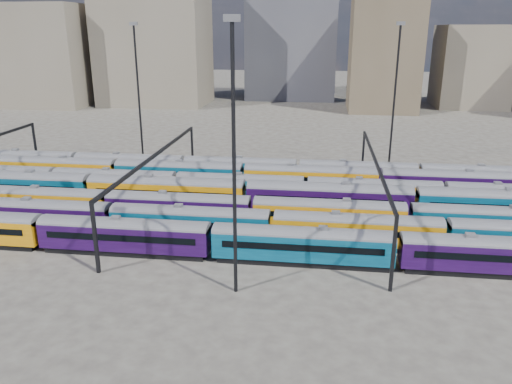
# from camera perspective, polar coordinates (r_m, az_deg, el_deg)

# --- Properties ---
(ground) EXTENTS (500.00, 500.00, 0.00)m
(ground) POSITION_cam_1_polar(r_m,az_deg,el_deg) (69.29, 4.83, -2.58)
(ground) COLOR #3F3B36
(ground) RESTS_ON ground
(rake_0) EXTENTS (140.10, 2.93, 4.92)m
(rake_0) POSITION_cam_1_polar(r_m,az_deg,el_deg) (57.48, 25.89, -6.15)
(rake_0) COLOR black
(rake_0) RESTS_ON ground
(rake_1) EXTENTS (118.70, 2.90, 4.87)m
(rake_1) POSITION_cam_1_polar(r_m,az_deg,el_deg) (60.77, 20.87, -4.22)
(rake_1) COLOR black
(rake_1) RESTS_ON ground
(rake_2) EXTENTS (97.29, 2.85, 4.79)m
(rake_2) POSITION_cam_1_polar(r_m,az_deg,el_deg) (66.21, -8.89, -1.42)
(rake_2) COLOR black
(rake_2) RESTS_ON ground
(rake_3) EXTENTS (135.53, 3.30, 5.58)m
(rake_3) POSITION_cam_1_polar(r_m,az_deg,el_deg) (68.97, -1.16, -0.03)
(rake_3) COLOR black
(rake_3) RESTS_ON ground
(rake_4) EXTENTS (135.67, 2.84, 4.76)m
(rake_4) POSITION_cam_1_polar(r_m,az_deg,el_deg) (74.06, -1.86, 0.90)
(rake_4) COLOR black
(rake_4) RESTS_ON ground
(rake_5) EXTENTS (125.49, 3.06, 5.15)m
(rake_5) POSITION_cam_1_polar(r_m,az_deg,el_deg) (78.76, -1.43, 2.12)
(rake_5) COLOR black
(rake_5) RESTS_ON ground
(rake_6) EXTENTS (115.63, 2.82, 4.74)m
(rake_6) POSITION_cam_1_polar(r_m,az_deg,el_deg) (82.82, 4.80, 2.71)
(rake_6) COLOR black
(rake_6) RESTS_ON ground
(gantry_1) EXTENTS (0.35, 40.35, 8.03)m
(gantry_1) POSITION_cam_1_polar(r_m,az_deg,el_deg) (70.84, -11.42, 3.35)
(gantry_1) COLOR black
(gantry_1) RESTS_ON ground
(gantry_2) EXTENTS (0.35, 40.35, 8.03)m
(gantry_2) POSITION_cam_1_polar(r_m,az_deg,el_deg) (67.55, 13.49, 2.48)
(gantry_2) COLOR black
(gantry_2) RESTS_ON ground
(mast_1) EXTENTS (1.40, 0.50, 25.60)m
(mast_1) POSITION_cam_1_polar(r_m,az_deg,el_deg) (93.29, -13.31, 11.23)
(mast_1) COLOR black
(mast_1) RESTS_ON ground
(mast_2) EXTENTS (1.40, 0.50, 25.60)m
(mast_2) POSITION_cam_1_polar(r_m,az_deg,el_deg) (44.69, -2.55, 4.57)
(mast_2) COLOR black
(mast_2) RESTS_ON ground
(mast_3) EXTENTS (1.40, 0.50, 25.60)m
(mast_3) POSITION_cam_1_polar(r_m,az_deg,el_deg) (90.25, 15.59, 10.84)
(mast_3) COLOR black
(mast_3) RESTS_ON ground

